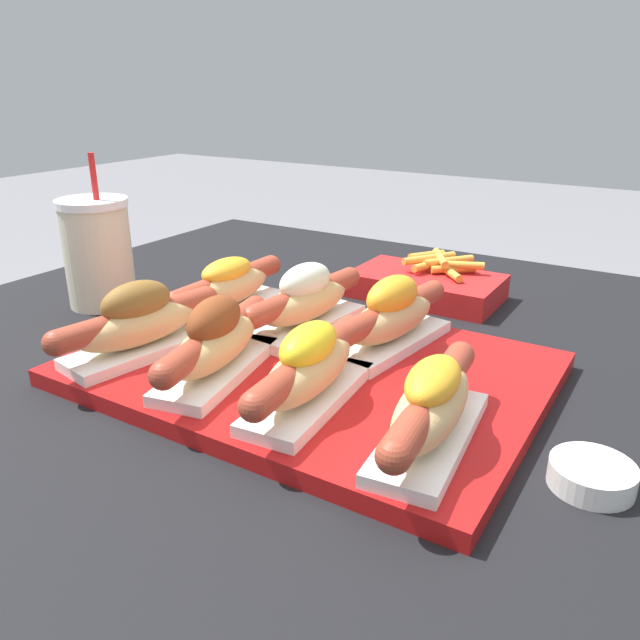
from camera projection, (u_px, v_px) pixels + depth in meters
patio_table at (303, 598)px, 0.82m from camera, size 1.09×1.10×0.69m
serving_tray at (310, 369)px, 0.66m from camera, size 0.47×0.34×0.02m
hot_dog_0 at (139, 323)px, 0.66m from camera, size 0.09×0.20×0.08m
hot_dog_1 at (216, 342)px, 0.61m from camera, size 0.09×0.20×0.08m
hot_dog_2 at (309, 368)px, 0.56m from camera, size 0.07×0.21×0.08m
hot_dog_3 at (431, 406)px, 0.50m from camera, size 0.08×0.21×0.07m
hot_dog_4 at (228, 287)px, 0.78m from camera, size 0.06×0.21×0.07m
hot_dog_5 at (305, 300)px, 0.73m from camera, size 0.08×0.21×0.08m
hot_dog_6 at (392, 316)px, 0.68m from camera, size 0.08×0.21×0.08m
sauce_bowl at (592, 474)px, 0.48m from camera, size 0.07×0.07×0.02m
drink_cup at (98, 252)px, 0.85m from camera, size 0.09×0.09×0.21m
fries_basket at (427, 284)px, 0.89m from camera, size 0.21×0.13×0.06m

